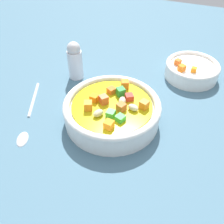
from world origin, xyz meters
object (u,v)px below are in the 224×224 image
spoon (27,120)px  pepper_shaker (75,60)px  soup_bowl_main (112,111)px  side_bowl_small (192,70)px

spoon → pepper_shaker: 17.89cm
soup_bowl_main → side_bowl_small: size_ratio=1.48×
side_bowl_small → soup_bowl_main: bearing=-30.6°
soup_bowl_main → spoon: size_ratio=1.03×
soup_bowl_main → spoon: (6.32, -15.37, -2.16)cm
soup_bowl_main → side_bowl_small: soup_bowl_main is taller
soup_bowl_main → side_bowl_small: bearing=149.4°
pepper_shaker → side_bowl_small: bearing=111.0°
spoon → pepper_shaker: (-17.29, 2.12, 4.10)cm
spoon → pepper_shaker: bearing=149.7°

